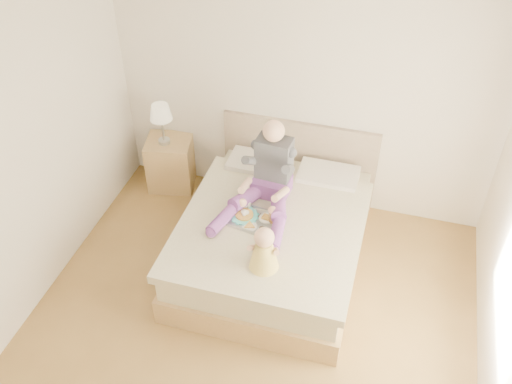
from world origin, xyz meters
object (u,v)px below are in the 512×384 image
(bed, at_px, (276,233))
(adult, at_px, (267,180))
(baby, at_px, (264,251))
(nightstand, at_px, (171,163))
(tray, at_px, (253,218))

(bed, xyz_separation_m, adult, (-0.13, 0.14, 0.54))
(bed, distance_m, baby, 0.86)
(nightstand, bearing_deg, adult, -38.23)
(bed, relative_size, nightstand, 3.56)
(bed, distance_m, adult, 0.57)
(nightstand, height_order, baby, baby)
(nightstand, relative_size, baby, 1.42)
(nightstand, distance_m, adult, 1.58)
(tray, bearing_deg, bed, 55.10)
(adult, height_order, tray, adult)
(tray, xyz_separation_m, baby, (0.26, -0.53, 0.15))
(nightstand, xyz_separation_m, baby, (1.54, -1.51, 0.48))
(baby, bearing_deg, nightstand, 133.00)
(baby, bearing_deg, adult, 101.10)
(baby, bearing_deg, tray, 113.47)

